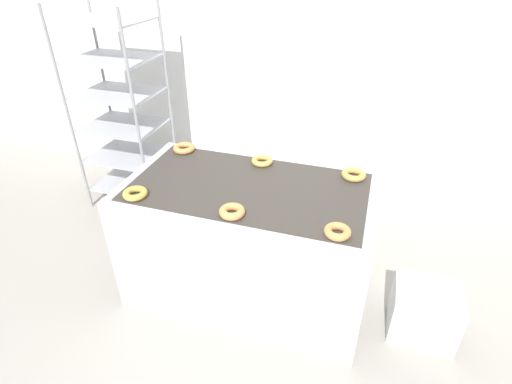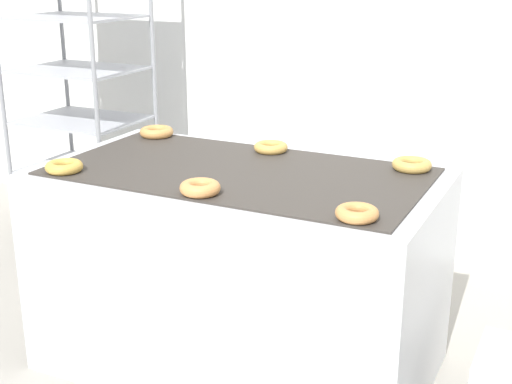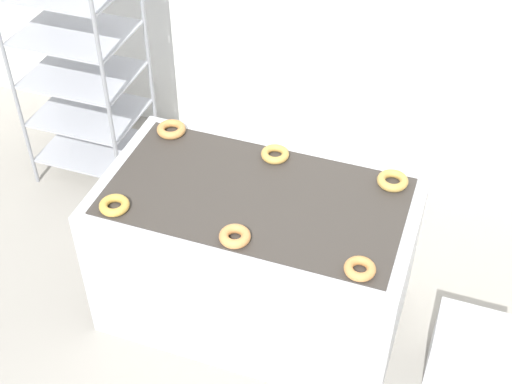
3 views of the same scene
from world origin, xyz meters
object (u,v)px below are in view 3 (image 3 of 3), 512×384
object	(u,v)px
donut_near_center	(235,236)
donut_far_center	(275,154)
donut_near_left	(114,205)
donut_far_left	(171,129)
baking_rack_cart	(79,55)
fryer_machine	(256,256)
donut_far_right	(393,181)
glaze_bin	(471,352)
donut_near_right	(360,269)

from	to	relation	value
donut_near_center	donut_far_center	distance (m)	0.61
donut_near_left	donut_far_left	size ratio (longest dim) A/B	0.94
baking_rack_cart	donut_far_left	xyz separation A→B (m)	(0.82, -0.47, -0.02)
fryer_machine	donut_far_right	size ratio (longest dim) A/B	10.14
baking_rack_cart	donut_far_center	size ratio (longest dim) A/B	12.11
donut_far_left	baking_rack_cart	bearing A→B (deg)	149.90
fryer_machine	donut_far_center	world-z (taller)	donut_far_center
glaze_bin	donut_near_center	bearing A→B (deg)	-166.45
donut_near_right	baking_rack_cart	bearing A→B (deg)	150.75
donut_near_right	donut_far_right	bearing A→B (deg)	88.37
donut_near_left	donut_far_center	xyz separation A→B (m)	(0.58, 0.61, -0.00)
donut_near_left	donut_far_right	distance (m)	1.32
baking_rack_cart	donut_far_center	distance (m)	1.48
donut_near_left	donut_near_right	distance (m)	1.16
donut_near_left	donut_far_center	bearing A→B (deg)	46.36
donut_near_center	donut_far_right	distance (m)	0.84
donut_far_left	donut_near_right	bearing A→B (deg)	-28.64
donut_near_left	donut_far_left	bearing A→B (deg)	89.71
donut_near_center	donut_far_right	size ratio (longest dim) A/B	0.94
donut_near_left	donut_near_center	size ratio (longest dim) A/B	1.00
baking_rack_cart	glaze_bin	size ratio (longest dim) A/B	4.46
donut_near_left	donut_near_right	xyz separation A→B (m)	(1.16, -0.01, 0.00)
glaze_bin	donut_near_left	xyz separation A→B (m)	(-1.72, -0.27, 0.68)
donut_far_left	donut_far_center	world-z (taller)	donut_far_left
donut_far_right	donut_far_center	bearing A→B (deg)	179.29
glaze_bin	donut_near_center	world-z (taller)	donut_near_center
donut_far_left	donut_far_center	size ratio (longest dim) A/B	1.07
donut_near_center	donut_near_right	size ratio (longest dim) A/B	1.04
donut_far_right	baking_rack_cart	bearing A→B (deg)	165.98
baking_rack_cart	donut_far_right	size ratio (longest dim) A/B	11.43
baking_rack_cart	donut_near_right	size ratio (longest dim) A/B	12.58
donut_far_left	donut_near_center	bearing A→B (deg)	-46.62
glaze_bin	donut_far_left	size ratio (longest dim) A/B	2.54
donut_far_left	donut_far_right	size ratio (longest dim) A/B	1.01
donut_far_center	donut_far_right	bearing A→B (deg)	-0.71
fryer_machine	donut_near_center	bearing A→B (deg)	-88.06
fryer_machine	donut_near_left	bearing A→B (deg)	-152.52
donut_near_left	donut_far_center	distance (m)	0.84
donut_near_center	donut_far_left	distance (m)	0.86
donut_far_center	donut_far_right	size ratio (longest dim) A/B	0.94
donut_far_right	donut_near_center	bearing A→B (deg)	-133.75
fryer_machine	donut_near_center	size ratio (longest dim) A/B	10.77
donut_near_center	donut_near_right	world-z (taller)	donut_near_center
donut_near_left	glaze_bin	bearing A→B (deg)	8.79
baking_rack_cart	donut_far_left	distance (m)	0.95
glaze_bin	donut_far_center	xyz separation A→B (m)	(-1.14, 0.34, 0.68)
glaze_bin	donut_far_right	world-z (taller)	donut_far_right
donut_near_left	donut_far_right	size ratio (longest dim) A/B	0.94
glaze_bin	donut_far_left	world-z (taller)	donut_far_left
fryer_machine	donut_far_left	xyz separation A→B (m)	(-0.58, 0.32, 0.44)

